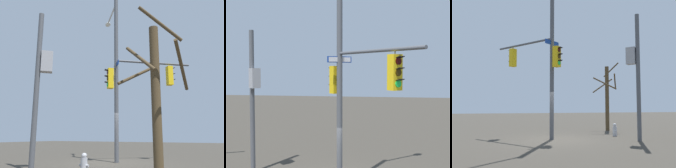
% 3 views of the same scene
% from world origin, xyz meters
% --- Properties ---
extents(ground_plane, '(80.00, 80.00, 0.00)m').
position_xyz_m(ground_plane, '(0.00, 0.00, 0.00)').
color(ground_plane, '#3D3830').
extents(main_signal_pole_assembly, '(5.32, 3.40, 9.37)m').
position_xyz_m(main_signal_pole_assembly, '(0.52, 0.69, 5.03)').
color(main_signal_pole_assembly, '#4C4F54').
rests_on(main_signal_pole_assembly, ground).
extents(secondary_pole_assembly, '(0.65, 0.65, 6.56)m').
position_xyz_m(secondary_pole_assembly, '(-1.18, -3.98, 3.66)').
color(secondary_pole_assembly, '#4C4F54').
rests_on(secondary_pole_assembly, ground).
extents(fire_hydrant, '(0.38, 0.24, 0.73)m').
position_xyz_m(fire_hydrant, '(0.91, -3.67, 0.34)').
color(fire_hydrant, '#B2B2B7').
rests_on(fire_hydrant, ground).
extents(bare_tree_behind_pole, '(2.05, 2.05, 4.89)m').
position_xyz_m(bare_tree_behind_pole, '(3.91, -4.44, 2.48)').
color(bare_tree_behind_pole, '#4C3C25').
rests_on(bare_tree_behind_pole, ground).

